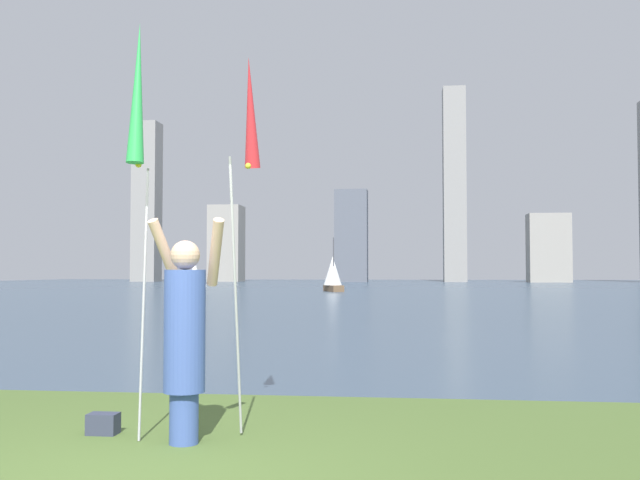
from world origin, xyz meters
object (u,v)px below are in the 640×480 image
person (185,332)px  kite_flag_right (250,122)px  sailboat_3 (333,274)px  bag (103,424)px  kite_flag_left (138,101)px  sailboat_4 (194,275)px

person → kite_flag_right: kite_flag_right is taller
kite_flag_right → sailboat_3: (-3.75, 46.74, -1.77)m
bag → person: bearing=-17.1°
kite_flag_left → person: bearing=10.1°
bag → sailboat_4: 55.70m
person → bag: bearing=160.6°
bag → sailboat_4: (-15.07, 53.61, 1.12)m
sailboat_3 → kite_flag_left: bearing=-86.5°
kite_flag_right → sailboat_3: size_ratio=0.91×
person → sailboat_4: size_ratio=0.59×
person → sailboat_3: sailboat_3 is taller
kite_flag_left → bag: bearing=141.7°
sailboat_3 → sailboat_4: sailboat_3 is taller
kite_flag_left → kite_flag_right: size_ratio=1.04×
sailboat_3 → sailboat_4: (-12.64, 6.44, -0.07)m
person → bag: (-0.88, 0.27, -0.90)m
sailboat_4 → person: bearing=-73.5°
kite_flag_left → sailboat_4: size_ratio=1.11×
person → kite_flag_left: (-0.44, -0.08, 2.10)m
person → sailboat_4: 56.19m
kite_flag_left → kite_flag_right: 1.18m
kite_flag_left → sailboat_4: bearing=106.0°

